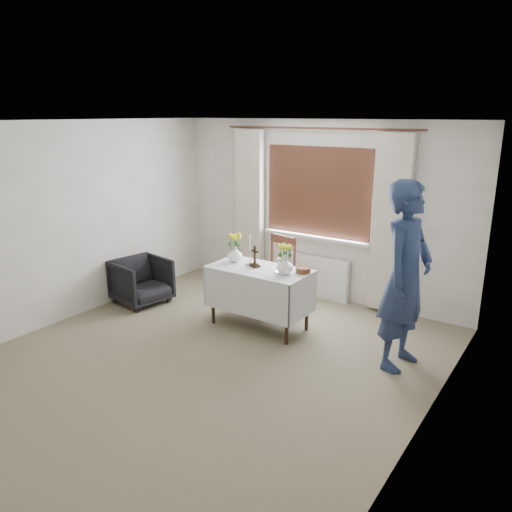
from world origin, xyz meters
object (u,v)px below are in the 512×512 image
at_px(person, 406,277).
at_px(flower_vase_left, 235,254).
at_px(flower_vase_right, 285,265).
at_px(altar_table, 259,298).
at_px(wooden_cross, 255,256).
at_px(wooden_chair, 273,275).
at_px(armchair, 142,281).

bearing_deg(person, flower_vase_left, 95.30).
xyz_separation_m(flower_vase_left, flower_vase_right, (0.78, -0.08, 0.00)).
relative_size(altar_table, wooden_cross, 4.68).
height_order(altar_table, flower_vase_right, flower_vase_right).
xyz_separation_m(wooden_cross, flower_vase_right, (0.45, -0.03, -0.03)).
distance_m(person, wooden_cross, 1.85).
xyz_separation_m(altar_table, person, (1.77, 0.03, 0.60)).
relative_size(wooden_cross, flower_vase_right, 1.29).
distance_m(person, flower_vase_left, 2.19).
bearing_deg(wooden_chair, armchair, -144.54).
relative_size(armchair, person, 0.36).
distance_m(altar_table, flower_vase_right, 0.60).
bearing_deg(flower_vase_right, wooden_chair, 132.84).
bearing_deg(flower_vase_left, altar_table, -9.70).
bearing_deg(armchair, wooden_chair, -55.18).
bearing_deg(person, wooden_cross, 96.60).
relative_size(person, flower_vase_left, 10.01).
distance_m(armchair, person, 3.65).
height_order(wooden_chair, flower_vase_right, wooden_chair).
height_order(person, flower_vase_left, person).
bearing_deg(wooden_chair, flower_vase_right, -36.91).
bearing_deg(wooden_cross, flower_vase_right, 12.33).
xyz_separation_m(wooden_chair, flower_vase_left, (-0.27, -0.47, 0.35)).
bearing_deg(flower_vase_left, wooden_chair, 60.12).
height_order(armchair, person, person).
relative_size(armchair, wooden_cross, 2.64).
relative_size(wooden_chair, person, 0.52).
bearing_deg(altar_table, armchair, -172.41).
distance_m(wooden_chair, flower_vase_right, 0.83).
bearing_deg(flower_vase_right, wooden_cross, 176.46).
bearing_deg(wooden_cross, wooden_chair, 112.80).
bearing_deg(armchair, person, -76.11).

